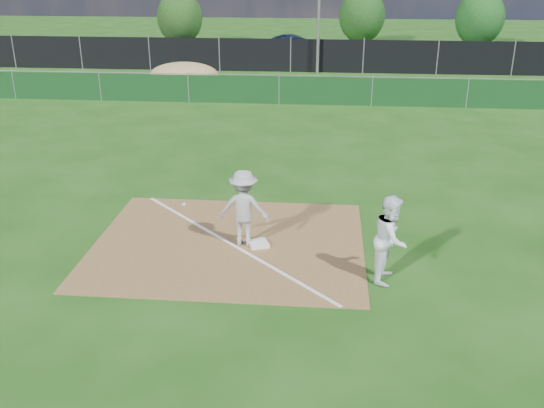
{
  "coord_description": "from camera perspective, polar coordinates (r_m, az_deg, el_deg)",
  "views": [
    {
      "loc": [
        2.08,
        -11.11,
        5.97
      ],
      "look_at": [
        0.97,
        1.0,
        1.0
      ],
      "focal_mm": 40.0,
      "sensor_mm": 36.0,
      "label": 1
    }
  ],
  "objects": [
    {
      "name": "runner",
      "position": [
        12.02,
        11.13,
        -3.21
      ],
      "size": [
        0.86,
        1.0,
        1.78
      ],
      "primitive_type": "imported",
      "rotation": [
        0.0,
        0.0,
        1.33
      ],
      "color": "white",
      "rests_on": "ground"
    },
    {
      "name": "ground",
      "position": [
        22.04,
        -0.39,
        6.52
      ],
      "size": [
        90.0,
        90.0,
        0.0
      ],
      "primitive_type": "plane",
      "color": "#19490F",
      "rests_on": "ground"
    },
    {
      "name": "green_fence",
      "position": [
        26.74,
        0.67,
        10.65
      ],
      "size": [
        44.0,
        0.05,
        1.2
      ],
      "primitive_type": "cube",
      "color": "#0E3314",
      "rests_on": "ground"
    },
    {
      "name": "car_right",
      "position": [
        38.37,
        10.45,
        13.9
      ],
      "size": [
        4.38,
        1.89,
        1.26
      ],
      "primitive_type": "imported",
      "rotation": [
        0.0,
        0.0,
        1.6
      ],
      "color": "black",
      "rests_on": "parking_lot"
    },
    {
      "name": "first_base",
      "position": [
        13.48,
        -1.27,
        -3.76
      ],
      "size": [
        0.53,
        0.53,
        0.09
      ],
      "primitive_type": "cube",
      "rotation": [
        0.0,
        0.0,
        0.38
      ],
      "color": "white",
      "rests_on": "infield_dirt"
    },
    {
      "name": "tree_left",
      "position": [
        45.5,
        -8.67,
        16.94
      ],
      "size": [
        3.2,
        3.2,
        3.8
      ],
      "color": "#382316",
      "rests_on": "ground"
    },
    {
      "name": "car_left",
      "position": [
        38.9,
        -6.1,
        14.36
      ],
      "size": [
        4.23,
        1.9,
        1.41
      ],
      "primitive_type": "imported",
      "rotation": [
        0.0,
        0.0,
        1.63
      ],
      "color": "#AFB2B7",
      "rests_on": "parking_lot"
    },
    {
      "name": "foul_line",
      "position": [
        13.65,
        -4.07,
        -3.65
      ],
      "size": [
        5.01,
        5.01,
        0.01
      ],
      "primitive_type": "cube",
      "rotation": [
        0.0,
        0.0,
        0.79
      ],
      "color": "white",
      "rests_on": "infield_dirt"
    },
    {
      "name": "tree_right",
      "position": [
        46.26,
        18.97,
        16.22
      ],
      "size": [
        3.32,
        3.32,
        3.94
      ],
      "color": "#382316",
      "rests_on": "ground"
    },
    {
      "name": "black_fence",
      "position": [
        34.55,
        1.76,
        13.79
      ],
      "size": [
        46.0,
        0.04,
        1.8
      ],
      "primitive_type": "cube",
      "color": "black",
      "rests_on": "ground"
    },
    {
      "name": "parking_lot",
      "position": [
        39.62,
        2.21,
        13.56
      ],
      "size": [
        46.0,
        9.0,
        0.01
      ],
      "primitive_type": "cube",
      "color": "black",
      "rests_on": "ground"
    },
    {
      "name": "tree_mid",
      "position": [
        46.2,
        8.47,
        17.11
      ],
      "size": [
        3.3,
        3.3,
        3.92
      ],
      "color": "#382316",
      "rests_on": "ground"
    },
    {
      "name": "dirt_mound",
      "position": [
        30.92,
        -8.28,
        11.98
      ],
      "size": [
        3.38,
        2.6,
        1.17
      ],
      "primitive_type": "ellipsoid",
      "color": "#A1884E",
      "rests_on": "ground"
    },
    {
      "name": "play_at_first",
      "position": [
        13.25,
        -2.67,
        -0.37
      ],
      "size": [
        1.95,
        0.7,
        1.72
      ],
      "color": "#B0B0B2",
      "rests_on": "infield_dirt"
    },
    {
      "name": "infield_dirt",
      "position": [
        13.66,
        -4.07,
        -3.71
      ],
      "size": [
        6.0,
        5.0,
        0.02
      ],
      "primitive_type": "cube",
      "color": "brown",
      "rests_on": "ground"
    },
    {
      "name": "car_mid",
      "position": [
        39.72,
        2.27,
        14.6
      ],
      "size": [
        4.42,
        2.76,
        1.38
      ],
      "primitive_type": "imported",
      "rotation": [
        0.0,
        0.0,
        1.91
      ],
      "color": "black",
      "rests_on": "parking_lot"
    }
  ]
}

